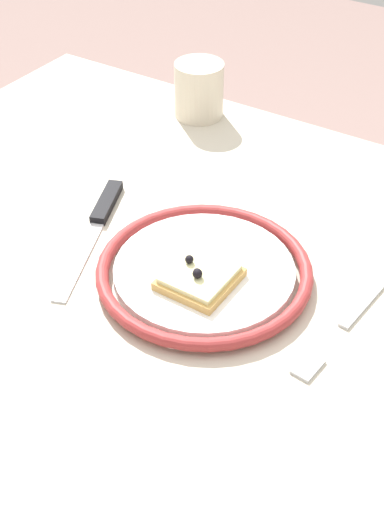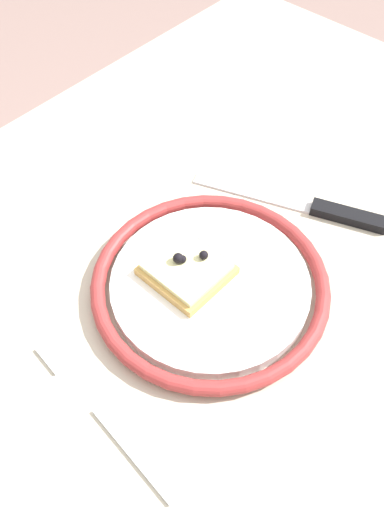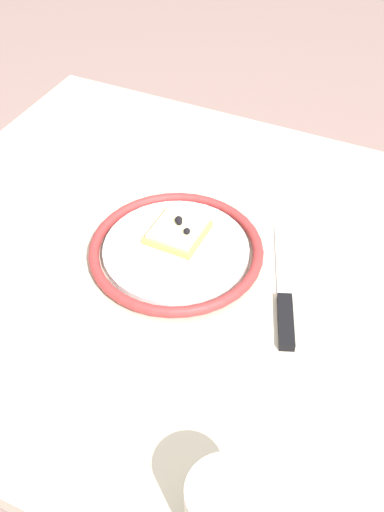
# 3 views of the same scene
# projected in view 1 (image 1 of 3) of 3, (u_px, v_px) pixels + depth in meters

# --- Properties ---
(dining_table) EXTENTS (1.00, 0.80, 0.75)m
(dining_table) POSITION_uv_depth(u_px,v_px,m) (169.00, 317.00, 0.93)
(dining_table) COLOR #BCB29E
(dining_table) RESTS_ON ground_plane
(plate) EXTENTS (0.26, 0.26, 0.02)m
(plate) POSITION_uv_depth(u_px,v_px,m) (204.00, 271.00, 0.83)
(plate) COLOR white
(plate) RESTS_ON dining_table
(pizza_slice_near) EXTENTS (0.08, 0.08, 0.03)m
(pizza_slice_near) POSITION_uv_depth(u_px,v_px,m) (200.00, 277.00, 0.80)
(pizza_slice_near) COLOR tan
(pizza_slice_near) RESTS_ON plate
(knife) EXTENTS (0.10, 0.23, 0.01)m
(knife) POSITION_uv_depth(u_px,v_px,m) (100.00, 217.00, 0.92)
(knife) COLOR silver
(knife) RESTS_ON dining_table
(fork) EXTENTS (0.04, 0.20, 0.00)m
(fork) POSITION_uv_depth(u_px,v_px,m) (346.00, 324.00, 0.77)
(fork) COLOR #BDBDBD
(fork) RESTS_ON dining_table
(cup) EXTENTS (0.08, 0.08, 0.09)m
(cup) POSITION_uv_depth(u_px,v_px,m) (199.00, 90.00, 1.11)
(cup) COLOR beige
(cup) RESTS_ON dining_table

